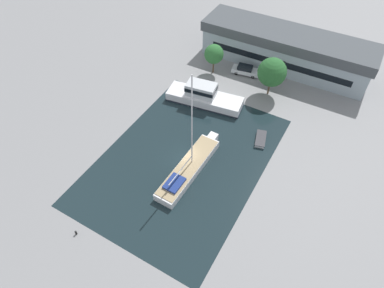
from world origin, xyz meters
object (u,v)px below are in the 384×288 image
parked_car (246,70)px  small_dinghy (261,139)px  warehouse_building (286,49)px  sailboat_moored (189,168)px  quay_tree_by_water (214,54)px  quay_tree_near_building (272,72)px  motor_cruiser (204,96)px

parked_car → small_dinghy: 15.82m
warehouse_building → sailboat_moored: (-2.29, -29.25, -2.47)m
warehouse_building → quay_tree_by_water: (-9.67, -8.31, 0.49)m
quay_tree_near_building → sailboat_moored: (-3.04, -20.26, -3.46)m
quay_tree_by_water → small_dinghy: (13.41, -11.09, -3.38)m
quay_tree_near_building → quay_tree_by_water: (-10.42, 0.68, -0.50)m
parked_car → small_dinghy: size_ratio=1.43×
warehouse_building → quay_tree_near_building: 9.08m
motor_cruiser → sailboat_moored: bearing=-167.7°
small_dinghy → motor_cruiser: bearing=147.8°
parked_car → motor_cruiser: (-2.67, -10.21, 0.42)m
warehouse_building → motor_cruiser: bearing=-115.2°
quay_tree_near_building → parked_car: quay_tree_near_building is taller
sailboat_moored → motor_cruiser: bearing=112.1°
warehouse_building → sailboat_moored: 29.44m
sailboat_moored → parked_car: bearing=96.9°
warehouse_building → small_dinghy: 19.96m
parked_car → motor_cruiser: bearing=-24.1°
quay_tree_near_building → sailboat_moored: 20.77m
warehouse_building → parked_car: size_ratio=5.94×
motor_cruiser → quay_tree_by_water: bearing=8.4°
warehouse_building → quay_tree_by_water: 12.76m
quay_tree_by_water → motor_cruiser: size_ratio=0.43×
motor_cruiser → warehouse_building: bearing=-32.8°
warehouse_building → parked_car: warehouse_building is taller
quay_tree_near_building → quay_tree_by_water: 10.45m
parked_car → small_dinghy: parked_car is taller
quay_tree_by_water → parked_car: size_ratio=1.06×
quay_tree_by_water → sailboat_moored: 22.40m
quay_tree_near_building → sailboat_moored: size_ratio=0.43×
quay_tree_by_water → motor_cruiser: 8.57m
parked_car → sailboat_moored: size_ratio=0.33×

